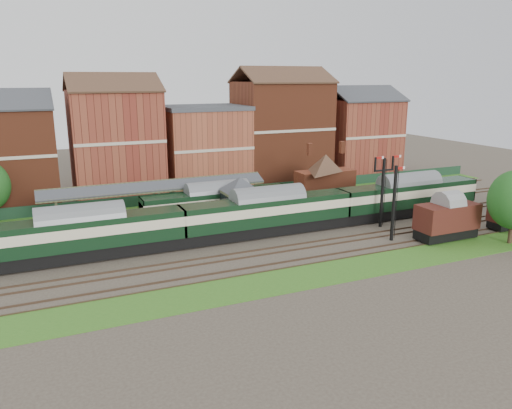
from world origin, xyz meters
name	(u,v)px	position (x,y,z in m)	size (l,w,h in m)	color
ground	(277,233)	(0.00, 0.00, 0.00)	(160.00, 160.00, 0.00)	#473D33
grass_back	(226,201)	(0.00, 16.00, 0.03)	(90.00, 4.50, 0.06)	#2D6619
grass_front	(337,271)	(0.00, -12.00, 0.03)	(90.00, 5.00, 0.06)	#2D6619
fence	(221,193)	(0.00, 18.00, 0.75)	(90.00, 0.12, 1.50)	#193823
platform	(206,213)	(-5.00, 9.75, 0.50)	(55.00, 3.40, 1.00)	#2D2D2D
signal_box	(240,202)	(-3.00, 3.25, 3.19)	(5.40, 5.40, 6.00)	#5E6D4D
brick_hut	(303,211)	(5.00, 3.25, 1.20)	(3.20, 2.64, 2.94)	maroon
station_building	(325,174)	(12.00, 9.75, 3.96)	(8.10, 8.10, 5.90)	brown
canopy	(156,184)	(-11.00, 9.75, 4.58)	(26.00, 3.89, 4.08)	#484C2F
semaphore_bracket	(383,187)	(12.04, -2.50, 4.63)	(3.60, 0.25, 8.18)	black
semaphore_siding	(394,202)	(10.02, -7.00, 4.16)	(1.23, 0.25, 8.00)	black
town_backdrop	(203,143)	(-0.18, 25.00, 7.00)	(69.00, 10.00, 16.00)	brown
dmu_train	(268,212)	(-1.14, 0.00, 2.57)	(57.36, 3.01, 4.41)	black
platform_railcar	(217,203)	(-4.59, 6.50, 2.40)	(17.78, 2.80, 4.09)	black
goods_van_a	(447,218)	(15.49, -9.00, 2.29)	(6.67, 2.89, 4.05)	black
goods_van_c	(512,212)	(25.21, -9.00, 1.90)	(5.45, 2.36, 3.31)	black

